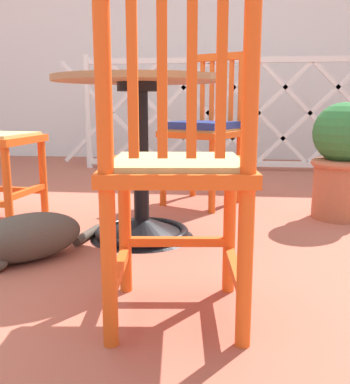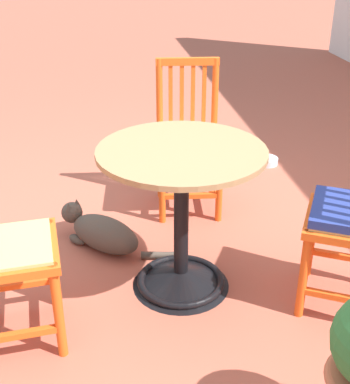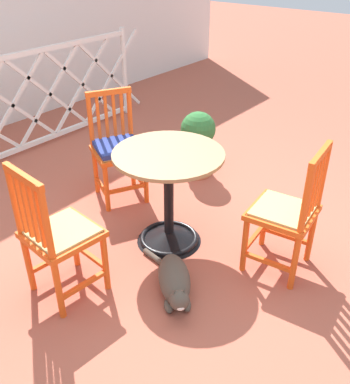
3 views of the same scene
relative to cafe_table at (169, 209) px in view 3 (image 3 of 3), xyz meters
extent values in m
plane|color=#AD5642|center=(-0.13, -0.13, -0.28)|extent=(24.00, 24.00, 0.00)
cylinder|color=white|center=(1.81, 2.18, 0.24)|extent=(0.06, 0.06, 1.05)
cube|color=white|center=(0.44, 2.18, -0.22)|extent=(2.73, 0.04, 0.05)
cube|color=white|center=(0.44, 2.18, 0.70)|extent=(2.73, 0.04, 0.05)
cube|color=white|center=(0.22, 2.18, 0.24)|extent=(0.95, 0.02, 0.95)
cube|color=white|center=(0.67, 2.18, 0.24)|extent=(0.95, 0.02, 0.95)
cube|color=white|center=(1.12, 2.18, 0.24)|extent=(0.95, 0.02, 0.95)
cube|color=white|center=(1.58, 2.18, 0.24)|extent=(0.95, 0.02, 0.95)
cube|color=white|center=(0.22, 2.18, 0.24)|extent=(0.95, 0.02, 0.95)
cube|color=white|center=(0.67, 2.18, 0.24)|extent=(0.95, 0.02, 0.95)
cube|color=white|center=(1.12, 2.18, 0.24)|extent=(0.95, 0.02, 0.95)
cube|color=white|center=(1.58, 2.18, 0.24)|extent=(0.95, 0.02, 0.95)
cone|color=black|center=(0.00, 0.00, -0.23)|extent=(0.48, 0.48, 0.10)
torus|color=black|center=(0.00, 0.00, -0.26)|extent=(0.44, 0.44, 0.04)
cylinder|color=black|center=(0.00, 0.00, 0.09)|extent=(0.07, 0.07, 0.66)
cylinder|color=black|center=(0.00, 0.00, 0.40)|extent=(0.20, 0.20, 0.04)
cylinder|color=#9E754C|center=(0.00, 0.00, 0.43)|extent=(0.76, 0.76, 0.02)
cylinder|color=#EA5619|center=(-0.61, 0.33, -0.06)|extent=(0.04, 0.04, 0.45)
cylinder|color=#EA5619|center=(-0.64, -0.01, -0.06)|extent=(0.04, 0.04, 0.45)
cylinder|color=#EA5619|center=(-0.95, 0.36, 0.17)|extent=(0.04, 0.04, 0.91)
cylinder|color=#EA5619|center=(-0.98, 0.03, 0.17)|extent=(0.04, 0.04, 0.91)
cube|color=#EA5619|center=(-0.78, 0.35, -0.14)|extent=(0.34, 0.06, 0.03)
cube|color=#EA5619|center=(-0.81, 0.01, -0.14)|extent=(0.34, 0.06, 0.03)
cube|color=#EA5619|center=(-0.62, 0.16, -0.11)|extent=(0.06, 0.34, 0.03)
cube|color=#EA5619|center=(-0.79, 0.18, 0.15)|extent=(0.44, 0.44, 0.04)
cube|color=tan|center=(-0.79, 0.18, 0.17)|extent=(0.38, 0.38, 0.02)
cube|color=#EA5619|center=(-0.95, 0.30, 0.40)|extent=(0.02, 0.03, 0.39)
cube|color=#EA5619|center=(-0.96, 0.23, 0.40)|extent=(0.02, 0.03, 0.39)
cube|color=#EA5619|center=(-0.97, 0.16, 0.40)|extent=(0.02, 0.03, 0.39)
cube|color=#EA5619|center=(-0.97, 0.09, 0.40)|extent=(0.02, 0.03, 0.39)
cube|color=#EA5619|center=(-0.96, 0.19, 0.61)|extent=(0.07, 0.38, 0.04)
cylinder|color=#EA5619|center=(0.06, -0.60, -0.06)|extent=(0.04, 0.04, 0.45)
cylinder|color=#EA5619|center=(0.40, -0.56, -0.06)|extent=(0.04, 0.04, 0.45)
cylinder|color=#EA5619|center=(0.09, -0.94, 0.17)|extent=(0.04, 0.04, 0.91)
cylinder|color=#EA5619|center=(0.43, -0.90, 0.17)|extent=(0.04, 0.04, 0.91)
cube|color=#EA5619|center=(0.08, -0.77, -0.14)|extent=(0.06, 0.34, 0.03)
cube|color=#EA5619|center=(0.42, -0.73, -0.14)|extent=(0.06, 0.34, 0.03)
cube|color=#EA5619|center=(0.23, -0.58, -0.11)|extent=(0.34, 0.06, 0.03)
cube|color=#EA5619|center=(0.25, -0.75, 0.15)|extent=(0.44, 0.44, 0.04)
cube|color=tan|center=(0.25, -0.75, 0.17)|extent=(0.38, 0.38, 0.02)
cube|color=#EA5619|center=(0.16, -0.93, 0.40)|extent=(0.03, 0.02, 0.39)
cube|color=#EA5619|center=(0.23, -0.92, 0.40)|extent=(0.03, 0.02, 0.39)
cube|color=#EA5619|center=(0.30, -0.92, 0.40)|extent=(0.03, 0.02, 0.39)
cube|color=#EA5619|center=(0.37, -0.91, 0.40)|extent=(0.03, 0.02, 0.39)
cube|color=#EA5619|center=(0.26, -0.92, 0.61)|extent=(0.38, 0.07, 0.04)
cylinder|color=#EA5619|center=(0.31, 0.50, -0.06)|extent=(0.04, 0.04, 0.45)
cylinder|color=#EA5619|center=(0.01, 0.66, -0.06)|extent=(0.04, 0.04, 0.45)
cylinder|color=#EA5619|center=(0.47, 0.80, 0.17)|extent=(0.04, 0.04, 0.91)
cylinder|color=#EA5619|center=(0.17, 0.96, 0.17)|extent=(0.04, 0.04, 0.91)
cube|color=#EA5619|center=(0.39, 0.65, -0.14)|extent=(0.18, 0.31, 0.03)
cube|color=#EA5619|center=(0.09, 0.81, -0.14)|extent=(0.18, 0.31, 0.03)
cube|color=#EA5619|center=(0.16, 0.58, -0.11)|extent=(0.31, 0.18, 0.03)
cube|color=#EA5619|center=(0.24, 0.73, 0.15)|extent=(0.54, 0.54, 0.04)
cube|color=tan|center=(0.24, 0.73, 0.17)|extent=(0.47, 0.47, 0.02)
cube|color=#EA5619|center=(0.41, 0.83, 0.40)|extent=(0.03, 0.03, 0.39)
cube|color=#EA5619|center=(0.35, 0.86, 0.40)|extent=(0.03, 0.03, 0.39)
cube|color=#EA5619|center=(0.29, 0.90, 0.40)|extent=(0.03, 0.03, 0.39)
cube|color=#EA5619|center=(0.23, 0.93, 0.40)|extent=(0.03, 0.03, 0.39)
cube|color=#EA5619|center=(0.32, 0.88, 0.61)|extent=(0.35, 0.20, 0.04)
cube|color=navy|center=(0.24, 0.73, 0.20)|extent=(0.49, 0.49, 0.04)
ellipsoid|color=#4C4238|center=(-0.39, -0.36, -0.19)|extent=(0.45, 0.45, 0.19)
ellipsoid|color=silver|center=(-0.46, -0.43, -0.20)|extent=(0.23, 0.23, 0.14)
sphere|color=#4C4238|center=(-0.56, -0.54, -0.13)|extent=(0.12, 0.12, 0.12)
ellipsoid|color=silver|center=(-0.59, -0.57, -0.15)|extent=(0.07, 0.07, 0.04)
cone|color=#4C4238|center=(-0.53, -0.55, -0.08)|extent=(0.04, 0.04, 0.04)
cone|color=#4C4238|center=(-0.58, -0.51, -0.08)|extent=(0.04, 0.04, 0.04)
ellipsoid|color=#4C4238|center=(-0.46, -0.51, -0.26)|extent=(0.12, 0.12, 0.05)
ellipsoid|color=#4C4238|center=(-0.54, -0.44, -0.26)|extent=(0.12, 0.12, 0.05)
cylinder|color=#4C4238|center=(-0.24, -0.07, -0.26)|extent=(0.08, 0.22, 0.04)
cylinder|color=#B25B3D|center=(0.99, 0.46, -0.12)|extent=(0.28, 0.28, 0.32)
torus|color=#B25B3D|center=(0.99, 0.46, 0.02)|extent=(0.32, 0.32, 0.04)
sphere|color=#2D6B33|center=(0.99, 0.46, 0.18)|extent=(0.32, 0.32, 0.32)
camera|label=1|loc=(0.38, -1.96, 0.33)|focal=41.56mm
camera|label=2|loc=(2.11, -0.36, 1.31)|focal=49.16mm
camera|label=3|loc=(-2.02, -1.66, 1.68)|focal=40.46mm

